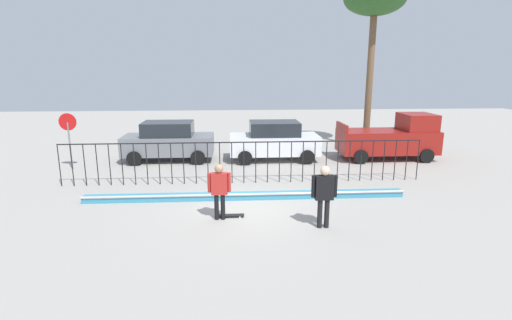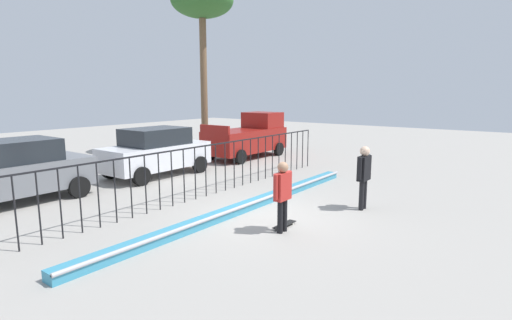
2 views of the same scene
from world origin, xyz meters
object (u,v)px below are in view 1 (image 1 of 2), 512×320
skateboarder (219,187)px  pickup_truck (392,138)px  parked_car_white (274,141)px  skateboard (231,215)px  stop_sign (69,133)px  camera_operator (324,191)px  palm_tree_tall (375,2)px  parked_car_gray (169,141)px

skateboarder → pickup_truck: size_ratio=0.36×
skateboarder → parked_car_white: size_ratio=0.40×
skateboard → pickup_truck: bearing=56.6°
skateboard → stop_sign: (-7.10, 6.29, 1.56)m
skateboarder → pickup_truck: 11.16m
camera_operator → palm_tree_tall: 13.83m
camera_operator → skateboard: bearing=20.0°
camera_operator → pickup_truck: size_ratio=0.38×
skateboarder → palm_tree_tall: bearing=48.4°
parked_car_gray → palm_tree_tall: 12.84m
parked_car_white → palm_tree_tall: 9.13m
parked_car_gray → skateboarder: bearing=-73.2°
camera_operator → parked_car_white: 8.40m
skateboard → pickup_truck: 10.86m
parked_car_white → palm_tree_tall: size_ratio=0.49×
pickup_truck → stop_sign: stop_sign is taller
parked_car_white → pickup_truck: size_ratio=0.91×
skateboarder → parked_car_gray: (-2.67, 7.81, -0.05)m
camera_operator → parked_car_gray: 10.28m
palm_tree_tall → stop_sign: bearing=-165.6°
pickup_truck → camera_operator: bearing=-121.8°
stop_sign → parked_car_gray: bearing=18.5°
skateboarder → skateboard: bearing=20.3°
skateboard → parked_car_gray: size_ratio=0.19×
skateboard → palm_tree_tall: bearing=66.8°
parked_car_gray → stop_sign: stop_sign is taller
skateboard → camera_operator: size_ratio=0.44×
stop_sign → palm_tree_tall: size_ratio=0.28×
parked_car_gray → pickup_truck: bearing=-3.9°
skateboard → stop_sign: 9.62m
parked_car_gray → stop_sign: 4.38m
skateboard → pickup_truck: (7.96, 7.32, 0.98)m
camera_operator → palm_tree_tall: bearing=-74.5°
stop_sign → camera_operator: bearing=-36.7°
palm_tree_tall → skateboarder: bearing=-127.9°
parked_car_white → stop_sign: stop_sign is taller
pickup_truck → stop_sign: size_ratio=1.88×
parked_car_gray → skateboard: bearing=-70.7°
pickup_truck → skateboarder: bearing=-136.8°
skateboarder → camera_operator: camera_operator is taller
parked_car_gray → parked_car_white: same height
pickup_truck → palm_tree_tall: size_ratio=0.53×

